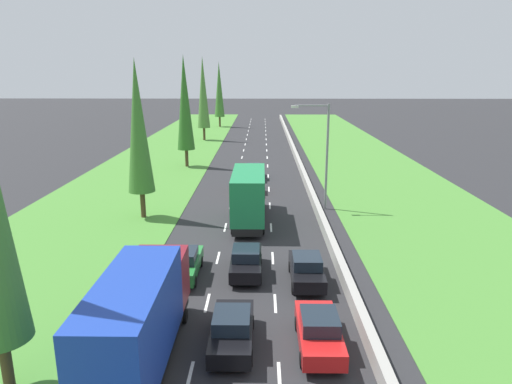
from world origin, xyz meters
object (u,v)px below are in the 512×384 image
object	(u,v)px
orange_sedan_centre_lane_fifth	(250,184)
teal_sedan_centre_lane	(254,171)
black_sedan_centre_lane	(232,329)
poplar_tree_fifth	(219,90)
red_sedan_right_lane	(319,331)
poplar_tree_third	(185,103)
poplar_tree_second	(138,127)
poplar_tree_fourth	(203,93)
green_box_truck_centre_lane	(249,195)
black_sedan_centre_lane_third	(246,261)
street_light_mast	(323,149)
green_sedan_left_lane	(183,263)
blue_box_truck_left_lane	(140,318)
black_sedan_right_lane	(306,269)

from	to	relation	value
orange_sedan_centre_lane_fifth	teal_sedan_centre_lane	world-z (taller)	same
black_sedan_centre_lane	poplar_tree_fifth	distance (m)	83.70
red_sedan_right_lane	poplar_tree_third	size ratio (longest dim) A/B	0.33
poplar_tree_second	poplar_tree_fourth	xyz separation A→B (m)	(-0.40, 44.33, 0.75)
poplar_tree_fifth	green_box_truck_centre_lane	bearing A→B (deg)	-82.93
black_sedan_centre_lane_third	teal_sedan_centre_lane	bearing A→B (deg)	90.01
green_box_truck_centre_lane	street_light_mast	world-z (taller)	street_light_mast
black_sedan_centre_lane_third	black_sedan_centre_lane	bearing A→B (deg)	-92.69
red_sedan_right_lane	green_box_truck_centre_lane	xyz separation A→B (m)	(-3.48, 17.45, 1.37)
poplar_tree_fifth	poplar_tree_fourth	bearing A→B (deg)	-92.54
black_sedan_centre_lane_third	green_sedan_left_lane	size ratio (longest dim) A/B	1.00
poplar_tree_third	poplar_tree_fifth	distance (m)	43.65
teal_sedan_centre_lane	poplar_tree_fourth	bearing A→B (deg)	107.02
poplar_tree_second	orange_sedan_centre_lane_fifth	bearing A→B (deg)	44.45
poplar_tree_third	blue_box_truck_left_lane	bearing A→B (deg)	-83.51
red_sedan_right_lane	black_sedan_right_lane	bearing A→B (deg)	89.48
black_sedan_right_lane	poplar_tree_fifth	size ratio (longest dim) A/B	0.33
blue_box_truck_left_lane	orange_sedan_centre_lane_fifth	size ratio (longest dim) A/B	2.09
blue_box_truck_left_lane	poplar_tree_second	size ratio (longest dim) A/B	0.74
blue_box_truck_left_lane	green_box_truck_centre_lane	xyz separation A→B (m)	(3.74, 18.92, 0.00)
black_sedan_right_lane	green_sedan_left_lane	xyz separation A→B (m)	(-7.04, 0.70, 0.00)
blue_box_truck_left_lane	street_light_mast	world-z (taller)	street_light_mast
green_sedan_left_lane	poplar_tree_third	distance (m)	33.42
poplar_tree_fourth	black_sedan_centre_lane	bearing A→B (deg)	-82.00
orange_sedan_centre_lane_fifth	poplar_tree_second	distance (m)	13.58
green_box_truck_centre_lane	poplar_tree_fifth	world-z (taller)	poplar_tree_fifth
poplar_tree_fourth	red_sedan_right_lane	bearing A→B (deg)	-78.71
poplar_tree_third	poplar_tree_fourth	world-z (taller)	poplar_tree_fourth
green_sedan_left_lane	teal_sedan_centre_lane	world-z (taller)	same
black_sedan_centre_lane	green_box_truck_centre_lane	world-z (taller)	green_box_truck_centre_lane
street_light_mast	black_sedan_centre_lane	bearing A→B (deg)	-106.95
green_sedan_left_lane	poplar_tree_third	bearing A→B (deg)	98.63
black_sedan_centre_lane_third	teal_sedan_centre_lane	distance (m)	25.28
poplar_tree_third	street_light_mast	bearing A→B (deg)	-51.63
blue_box_truck_left_lane	poplar_tree_fifth	bearing A→B (deg)	92.97
red_sedan_right_lane	street_light_mast	distance (m)	21.67
black_sedan_centre_lane_third	poplar_tree_third	xyz separation A→B (m)	(-8.51, 31.89, 7.04)
orange_sedan_centre_lane_fifth	poplar_tree_fifth	world-z (taller)	poplar_tree_fifth
black_sedan_centre_lane	teal_sedan_centre_lane	xyz separation A→B (m)	(0.35, 32.77, 0.00)
black_sedan_centre_lane	poplar_tree_second	world-z (taller)	poplar_tree_second
black_sedan_centre_lane_third	poplar_tree_second	size ratio (longest dim) A/B	0.36
poplar_tree_second	poplar_tree_third	size ratio (longest dim) A/B	0.93
poplar_tree_second	poplar_tree_fourth	distance (m)	44.34
black_sedan_right_lane	poplar_tree_third	bearing A→B (deg)	109.89
black_sedan_right_lane	poplar_tree_fourth	size ratio (longest dim) A/B	0.32
green_box_truck_centre_lane	teal_sedan_centre_lane	bearing A→B (deg)	89.59
black_sedan_centre_lane	poplar_tree_third	xyz separation A→B (m)	(-8.16, 39.38, 7.04)
blue_box_truck_left_lane	teal_sedan_centre_lane	distance (m)	34.55
poplar_tree_fourth	poplar_tree_fifth	bearing A→B (deg)	87.46
teal_sedan_centre_lane	green_box_truck_centre_lane	bearing A→B (deg)	-90.41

